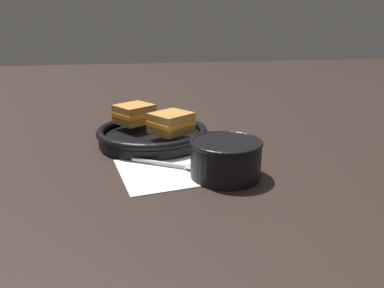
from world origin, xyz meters
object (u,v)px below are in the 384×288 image
spoon (186,167)px  skillet (152,135)px  sandwich_near_left (134,114)px  sandwich_near_right (171,123)px  soup_bowl (226,156)px

spoon → skillet: size_ratio=0.59×
sandwich_near_left → sandwich_near_right: 0.13m
soup_bowl → skillet: soup_bowl is taller
skillet → sandwich_near_left: 0.08m
sandwich_near_left → soup_bowl: bearing=-60.0°
spoon → soup_bowl: bearing=-1.7°
soup_bowl → spoon: soup_bowl is taller
soup_bowl → sandwich_near_right: size_ratio=1.21×
soup_bowl → sandwich_near_right: sandwich_near_right is taller
sandwich_near_right → spoon: bearing=-84.5°
soup_bowl → spoon: bearing=147.1°
skillet → sandwich_near_left: size_ratio=2.34×
soup_bowl → sandwich_near_left: size_ratio=1.21×
soup_bowl → skillet: size_ratio=0.52×
skillet → soup_bowl: bearing=-62.1°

